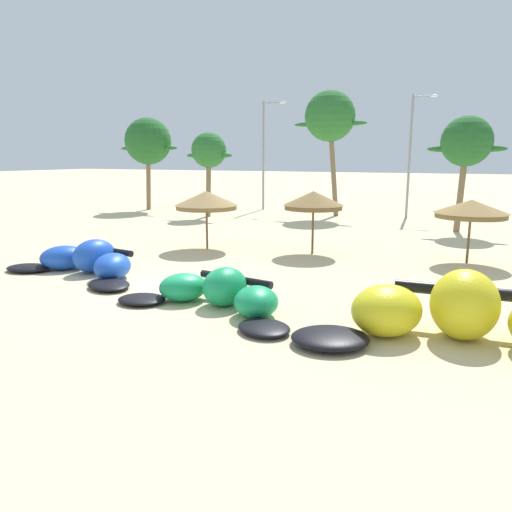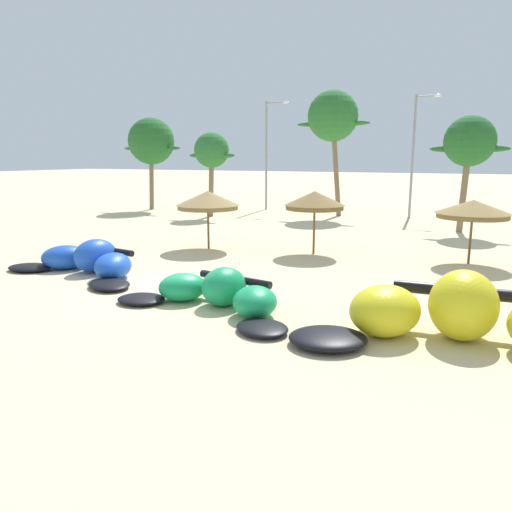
{
  "view_description": "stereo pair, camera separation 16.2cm",
  "coord_description": "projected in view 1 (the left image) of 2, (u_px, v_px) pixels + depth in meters",
  "views": [
    {
      "loc": [
        9.62,
        -13.03,
        4.36
      ],
      "look_at": [
        2.48,
        2.0,
        1.0
      ],
      "focal_mm": 34.44,
      "sensor_mm": 36.0,
      "label": 1
    },
    {
      "loc": [
        9.76,
        -12.96,
        4.36
      ],
      "look_at": [
        2.48,
        2.0,
        1.0
      ],
      "focal_mm": 34.44,
      "sensor_mm": 36.0,
      "label": 2
    }
  ],
  "objects": [
    {
      "name": "palm_center_left",
      "position": [
        467.0,
        143.0,
        28.07
      ],
      "size": [
        4.31,
        2.87,
        6.69
      ],
      "color": "#7F6647",
      "rests_on": "ground"
    },
    {
      "name": "beach_umbrella_middle",
      "position": [
        313.0,
        200.0,
        22.09
      ],
      "size": [
        2.74,
        2.74,
        2.87
      ],
      "color": "brown",
      "rests_on": "ground"
    },
    {
      "name": "beach_umbrella_near_palms",
      "position": [
        471.0,
        209.0,
        20.08
      ],
      "size": [
        2.96,
        2.96,
        2.66
      ],
      "color": "brown",
      "rests_on": "ground"
    },
    {
      "name": "beach_umbrella_near_van",
      "position": [
        206.0,
        200.0,
        23.3
      ],
      "size": [
        3.04,
        3.04,
        2.79
      ],
      "color": "brown",
      "rests_on": "ground"
    },
    {
      "name": "ground_plane",
      "position": [
        164.0,
        290.0,
        16.44
      ],
      "size": [
        260.0,
        260.0,
        0.0
      ],
      "primitive_type": "plane",
      "color": "beige"
    },
    {
      "name": "lamppost_west",
      "position": [
        265.0,
        149.0,
        40.71
      ],
      "size": [
        2.06,
        0.24,
        8.83
      ],
      "color": "gray",
      "rests_on": "ground"
    },
    {
      "name": "palm_left",
      "position": [
        209.0,
        151.0,
        35.71
      ],
      "size": [
        3.83,
        2.55,
        6.14
      ],
      "color": "#7F6647",
      "rests_on": "ground"
    },
    {
      "name": "kite_center",
      "position": [
        464.0,
        318.0,
        11.53
      ],
      "size": [
        8.1,
        3.92,
        1.72
      ],
      "color": "black",
      "rests_on": "ground"
    },
    {
      "name": "kite_left_of_center",
      "position": [
        218.0,
        293.0,
        14.35
      ],
      "size": [
        6.21,
        3.34,
        1.16
      ],
      "color": "black",
      "rests_on": "ground"
    },
    {
      "name": "palm_left_of_gap",
      "position": [
        330.0,
        117.0,
        35.94
      ],
      "size": [
        5.54,
        3.69,
        9.16
      ],
      "color": "#7F6647",
      "rests_on": "ground"
    },
    {
      "name": "lamppost_west_center",
      "position": [
        412.0,
        150.0,
        35.12
      ],
      "size": [
        1.77,
        0.24,
        8.68
      ],
      "color": "gray",
      "rests_on": "ground"
    },
    {
      "name": "kite_left",
      "position": [
        87.0,
        261.0,
        18.55
      ],
      "size": [
        6.69,
        3.57,
        1.28
      ],
      "color": "black",
      "rests_on": "ground"
    },
    {
      "name": "palm_leftmost",
      "position": [
        148.0,
        142.0,
        40.41
      ],
      "size": [
        5.7,
        3.8,
        7.55
      ],
      "color": "#7F6647",
      "rests_on": "ground"
    }
  ]
}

